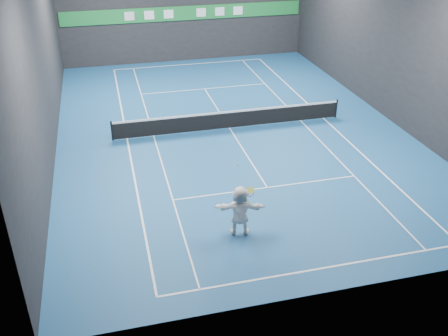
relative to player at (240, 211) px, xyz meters
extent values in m
plane|color=navy|center=(2.05, 9.27, -1.00)|extent=(26.00, 26.00, 0.00)
cube|color=black|center=(2.05, -3.73, 3.50)|extent=(18.00, 0.10, 9.00)
cube|color=black|center=(-6.95, 9.27, 3.50)|extent=(0.10, 26.00, 9.00)
cube|color=black|center=(11.05, 9.27, 3.50)|extent=(0.10, 26.00, 9.00)
cube|color=white|center=(2.05, -2.62, -0.99)|extent=(10.98, 0.08, 0.01)
cube|color=white|center=(2.05, 21.16, -0.99)|extent=(10.98, 0.08, 0.01)
cube|color=white|center=(-3.44, 9.27, -0.99)|extent=(0.08, 23.78, 0.01)
cube|color=white|center=(7.54, 9.27, -0.99)|extent=(0.08, 23.78, 0.01)
cube|color=white|center=(-2.06, 9.27, -0.99)|extent=(0.06, 23.78, 0.01)
cube|color=white|center=(6.16, 9.27, -0.99)|extent=(0.06, 23.78, 0.01)
cube|color=white|center=(2.05, 2.87, -0.99)|extent=(8.23, 0.06, 0.01)
cube|color=white|center=(2.05, 15.67, -0.99)|extent=(8.23, 0.06, 0.01)
cube|color=white|center=(2.05, 9.27, -0.99)|extent=(0.06, 12.80, 0.01)
imported|color=white|center=(0.00, 0.00, 0.00)|extent=(1.93, 1.00, 1.99)
sphere|color=#B9E225|center=(-0.07, 0.18, 1.82)|extent=(0.07, 0.07, 0.07)
cylinder|color=black|center=(-4.15, 9.27, -0.46)|extent=(0.10, 0.10, 1.07)
cylinder|color=black|center=(8.25, 9.27, -0.46)|extent=(0.10, 0.10, 1.07)
cube|color=black|center=(2.05, 9.27, -0.53)|extent=(12.40, 0.03, 0.86)
cube|color=white|center=(2.05, 9.27, -0.05)|extent=(12.40, 0.04, 0.10)
cube|color=#1B8035|center=(2.05, 22.21, 2.50)|extent=(17.64, 0.06, 1.00)
cube|color=silver|center=(-1.95, 22.15, 2.50)|extent=(0.70, 0.04, 0.60)
cube|color=white|center=(-0.55, 22.15, 2.50)|extent=(0.70, 0.04, 0.60)
cube|color=white|center=(0.85, 22.15, 2.50)|extent=(0.70, 0.04, 0.60)
cube|color=white|center=(3.25, 22.15, 2.50)|extent=(0.70, 0.04, 0.60)
cube|color=white|center=(4.65, 22.15, 2.50)|extent=(0.70, 0.04, 0.60)
cube|color=white|center=(6.05, 22.15, 2.50)|extent=(0.70, 0.04, 0.60)
torus|color=red|center=(0.37, 0.05, 0.67)|extent=(0.42, 0.40, 0.19)
cylinder|color=#D2DF4E|center=(0.40, 0.05, 0.79)|extent=(0.37, 0.27, 0.26)
cylinder|color=red|center=(0.30, 0.05, 0.63)|extent=(0.04, 0.14, 0.17)
cylinder|color=yellow|center=(0.32, 0.03, 0.31)|extent=(0.06, 0.15, 0.25)
camera|label=1|loc=(-4.26, -14.54, 10.13)|focal=40.00mm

